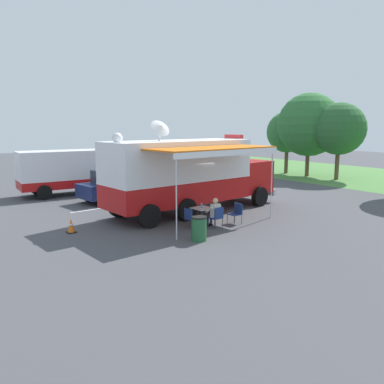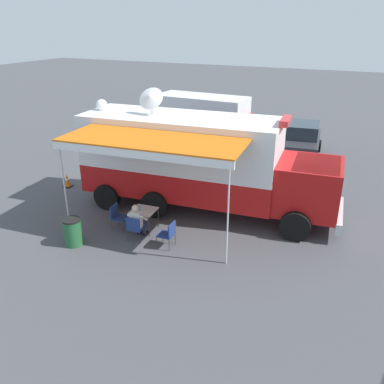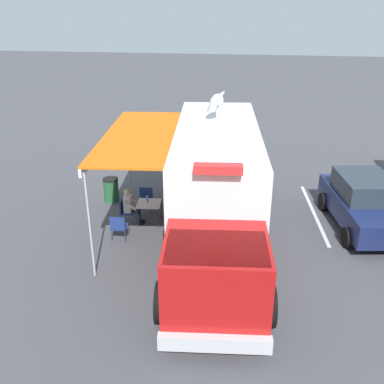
{
  "view_description": "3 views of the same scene",
  "coord_description": "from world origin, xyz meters",
  "px_view_note": "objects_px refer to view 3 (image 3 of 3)",
  "views": [
    {
      "loc": [
        15.37,
        -10.02,
        4.19
      ],
      "look_at": [
        1.69,
        -0.4,
        1.34
      ],
      "focal_mm": 36.6,
      "sensor_mm": 36.0,
      "label": 1
    },
    {
      "loc": [
        12.77,
        6.36,
        6.66
      ],
      "look_at": [
        1.09,
        0.97,
        1.16
      ],
      "focal_mm": 37.74,
      "sensor_mm": 36.0,
      "label": 2
    },
    {
      "loc": [
        -1.0,
        12.73,
        7.09
      ],
      "look_at": [
        0.84,
        -0.43,
        1.17
      ],
      "focal_mm": 40.82,
      "sensor_mm": 36.0,
      "label": 3
    }
  ],
  "objects_px": {
    "folding_chair_beside_table": "(146,198)",
    "water_bottle": "(147,199)",
    "seated_responder": "(130,206)",
    "folding_chair_at_table": "(125,209)",
    "folding_table": "(149,205)",
    "traffic_cone": "(218,167)",
    "folding_chair_spare_by_truck": "(119,226)",
    "car_far_corner": "(363,202)",
    "trash_bin": "(111,190)",
    "command_truck": "(215,186)"
  },
  "relations": [
    {
      "from": "seated_responder",
      "to": "folding_chair_at_table",
      "type": "bearing_deg",
      "value": 4.98
    },
    {
      "from": "folding_chair_at_table",
      "to": "folding_chair_spare_by_truck",
      "type": "bearing_deg",
      "value": 95.79
    },
    {
      "from": "command_truck",
      "to": "folding_chair_spare_by_truck",
      "type": "xyz_separation_m",
      "value": [
        3.01,
        0.28,
        -1.43
      ]
    },
    {
      "from": "folding_table",
      "to": "trash_bin",
      "type": "xyz_separation_m",
      "value": [
        1.83,
        -1.52,
        -0.22
      ]
    },
    {
      "from": "command_truck",
      "to": "seated_responder",
      "type": "relative_size",
      "value": 7.73
    },
    {
      "from": "folding_table",
      "to": "car_far_corner",
      "type": "bearing_deg",
      "value": -174.1
    },
    {
      "from": "folding_chair_at_table",
      "to": "car_far_corner",
      "type": "bearing_deg",
      "value": -173.62
    },
    {
      "from": "command_truck",
      "to": "folding_chair_at_table",
      "type": "height_order",
      "value": "command_truck"
    },
    {
      "from": "water_bottle",
      "to": "trash_bin",
      "type": "height_order",
      "value": "water_bottle"
    },
    {
      "from": "folding_table",
      "to": "traffic_cone",
      "type": "relative_size",
      "value": 1.49
    },
    {
      "from": "folding_chair_at_table",
      "to": "water_bottle",
      "type": "bearing_deg",
      "value": -160.74
    },
    {
      "from": "car_far_corner",
      "to": "folding_table",
      "type": "bearing_deg",
      "value": 5.9
    },
    {
      "from": "folding_chair_at_table",
      "to": "traffic_cone",
      "type": "distance_m",
      "value": 5.86
    },
    {
      "from": "trash_bin",
      "to": "car_far_corner",
      "type": "bearing_deg",
      "value": 174.99
    },
    {
      "from": "folding_chair_at_table",
      "to": "folding_chair_spare_by_truck",
      "type": "relative_size",
      "value": 1.0
    },
    {
      "from": "water_bottle",
      "to": "folding_chair_beside_table",
      "type": "height_order",
      "value": "water_bottle"
    },
    {
      "from": "folding_chair_spare_by_truck",
      "to": "traffic_cone",
      "type": "xyz_separation_m",
      "value": [
        -2.63,
        -6.34,
        -0.23
      ]
    },
    {
      "from": "water_bottle",
      "to": "seated_responder",
      "type": "xyz_separation_m",
      "value": [
        0.54,
        0.24,
        -0.18
      ]
    },
    {
      "from": "folding_chair_beside_table",
      "to": "command_truck",
      "type": "bearing_deg",
      "value": 144.65
    },
    {
      "from": "folding_chair_at_table",
      "to": "seated_responder",
      "type": "xyz_separation_m",
      "value": [
        -0.19,
        -0.02,
        0.14
      ]
    },
    {
      "from": "seated_responder",
      "to": "trash_bin",
      "type": "xyz_separation_m",
      "value": [
        1.22,
        -1.65,
        -0.2
      ]
    },
    {
      "from": "command_truck",
      "to": "seated_responder",
      "type": "xyz_separation_m",
      "value": [
        2.94,
        -0.9,
        -1.29
      ]
    },
    {
      "from": "folding_chair_spare_by_truck",
      "to": "car_far_corner",
      "type": "height_order",
      "value": "car_far_corner"
    },
    {
      "from": "folding_table",
      "to": "car_far_corner",
      "type": "relative_size",
      "value": 0.2
    },
    {
      "from": "folding_chair_beside_table",
      "to": "folding_table",
      "type": "bearing_deg",
      "value": 111.0
    },
    {
      "from": "water_bottle",
      "to": "trash_bin",
      "type": "distance_m",
      "value": 2.29
    },
    {
      "from": "trash_bin",
      "to": "water_bottle",
      "type": "bearing_deg",
      "value": 141.05
    },
    {
      "from": "folding_chair_spare_by_truck",
      "to": "car_far_corner",
      "type": "xyz_separation_m",
      "value": [
        -7.81,
        -2.05,
        0.37
      ]
    },
    {
      "from": "folding_chair_beside_table",
      "to": "folding_chair_spare_by_truck",
      "type": "height_order",
      "value": "same"
    },
    {
      "from": "folding_chair_beside_table",
      "to": "seated_responder",
      "type": "xyz_separation_m",
      "value": [
        0.29,
        0.98,
        0.14
      ]
    },
    {
      "from": "folding_chair_spare_by_truck",
      "to": "trash_bin",
      "type": "distance_m",
      "value": 3.06
    },
    {
      "from": "command_truck",
      "to": "folding_chair_beside_table",
      "type": "relative_size",
      "value": 11.11
    },
    {
      "from": "folding_table",
      "to": "folding_chair_at_table",
      "type": "distance_m",
      "value": 0.83
    },
    {
      "from": "trash_bin",
      "to": "folding_table",
      "type": "bearing_deg",
      "value": 140.23
    },
    {
      "from": "folding_table",
      "to": "folding_chair_beside_table",
      "type": "relative_size",
      "value": 1.0
    },
    {
      "from": "folding_chair_beside_table",
      "to": "folding_chair_spare_by_truck",
      "type": "relative_size",
      "value": 1.0
    },
    {
      "from": "traffic_cone",
      "to": "folding_table",
      "type": "bearing_deg",
      "value": 68.75
    },
    {
      "from": "command_truck",
      "to": "water_bottle",
      "type": "relative_size",
      "value": 43.16
    },
    {
      "from": "folding_chair_beside_table",
      "to": "water_bottle",
      "type": "bearing_deg",
      "value": 108.61
    },
    {
      "from": "water_bottle",
      "to": "car_far_corner",
      "type": "relative_size",
      "value": 0.05
    },
    {
      "from": "folding_chair_spare_by_truck",
      "to": "traffic_cone",
      "type": "relative_size",
      "value": 1.5
    },
    {
      "from": "folding_chair_beside_table",
      "to": "car_far_corner",
      "type": "bearing_deg",
      "value": 179.14
    },
    {
      "from": "traffic_cone",
      "to": "water_bottle",
      "type": "bearing_deg",
      "value": 67.59
    },
    {
      "from": "water_bottle",
      "to": "folding_chair_at_table",
      "type": "distance_m",
      "value": 0.83
    },
    {
      "from": "folding_table",
      "to": "trash_bin",
      "type": "relative_size",
      "value": 0.95
    },
    {
      "from": "seated_responder",
      "to": "trash_bin",
      "type": "bearing_deg",
      "value": -53.64
    },
    {
      "from": "traffic_cone",
      "to": "car_far_corner",
      "type": "distance_m",
      "value": 6.75
    },
    {
      "from": "folding_chair_spare_by_truck",
      "to": "seated_responder",
      "type": "height_order",
      "value": "seated_responder"
    },
    {
      "from": "traffic_cone",
      "to": "car_far_corner",
      "type": "height_order",
      "value": "car_far_corner"
    },
    {
      "from": "seated_responder",
      "to": "water_bottle",
      "type": "bearing_deg",
      "value": -156.18
    }
  ]
}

